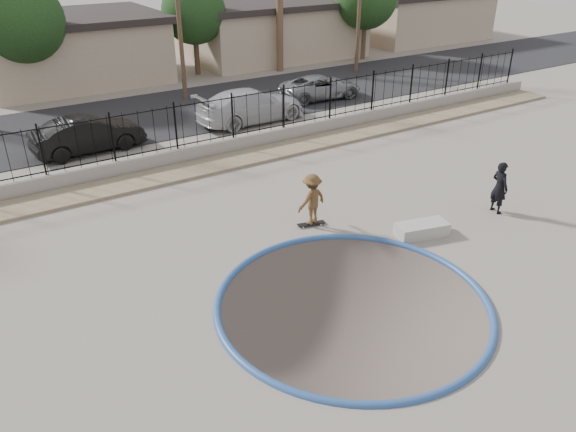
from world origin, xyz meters
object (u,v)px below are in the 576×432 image
(skateboard, at_px, (311,224))
(car_c, at_px, (251,105))
(car_d, at_px, (321,87))
(concrete_ledge, at_px, (422,229))
(videographer, at_px, (499,187))
(skater, at_px, (312,202))
(car_b, at_px, (88,135))

(skateboard, distance_m, car_c, 11.03)
(car_d, bearing_deg, skateboard, 149.04)
(concrete_ledge, bearing_deg, car_d, 66.16)
(videographer, bearing_deg, car_c, 15.35)
(skateboard, bearing_deg, skater, 77.64)
(skater, xyz_separation_m, car_c, (3.59, 10.40, -0.00))
(skateboard, relative_size, car_b, 0.21)
(concrete_ledge, xyz_separation_m, car_b, (-6.70, 12.73, 0.58))
(skateboard, height_order, car_c, car_c)
(concrete_ledge, relative_size, car_b, 0.35)
(skater, bearing_deg, car_b, -78.33)
(car_b, bearing_deg, concrete_ledge, -155.96)
(car_b, bearing_deg, car_d, -86.70)
(skateboard, relative_size, car_d, 0.21)
(videographer, bearing_deg, car_b, 43.43)
(concrete_ledge, xyz_separation_m, car_d, (6.33, 14.33, 0.46))
(skateboard, bearing_deg, car_b, 126.08)
(concrete_ledge, height_order, car_d, car_d)
(concrete_ledge, height_order, car_c, car_c)
(videographer, relative_size, car_c, 0.33)
(skateboard, distance_m, car_b, 11.23)
(car_c, bearing_deg, car_d, -75.84)
(car_c, bearing_deg, videographer, -173.18)
(videographer, height_order, car_c, videographer)
(car_b, distance_m, car_c, 7.77)
(car_b, xyz_separation_m, car_d, (13.03, 1.60, -0.12))
(skateboard, distance_m, car_d, 14.93)
(skater, distance_m, concrete_ledge, 3.49)
(concrete_ledge, relative_size, car_c, 0.29)
(car_b, bearing_deg, skateboard, -161.82)
(skater, bearing_deg, car_c, -119.24)
(skater, distance_m, videographer, 6.27)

